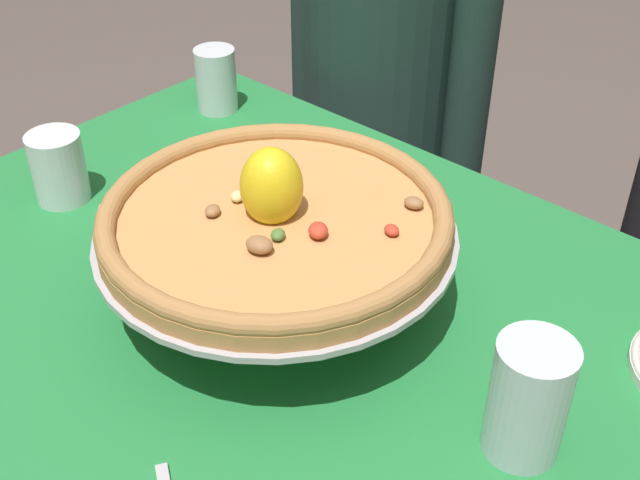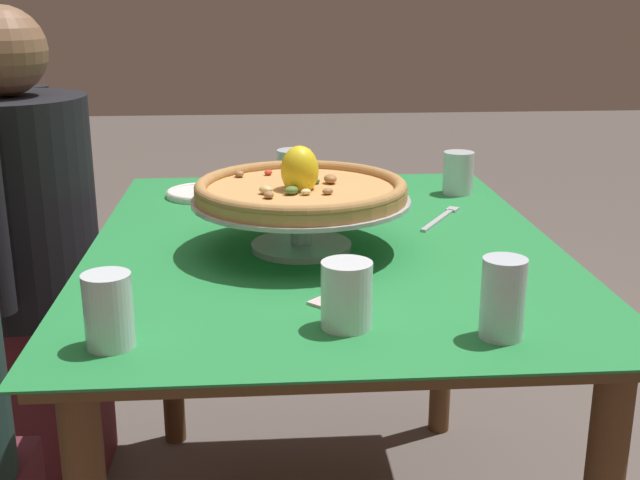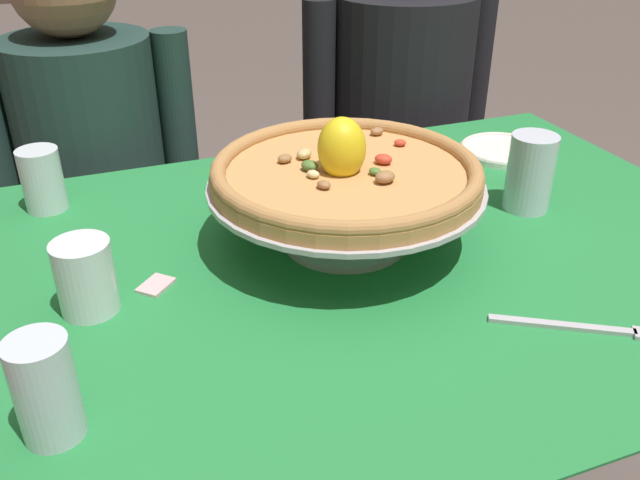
{
  "view_description": "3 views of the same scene",
  "coord_description": "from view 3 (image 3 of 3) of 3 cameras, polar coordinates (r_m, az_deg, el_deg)",
  "views": [
    {
      "loc": [
        0.51,
        -0.49,
        1.4
      ],
      "look_at": [
        -0.03,
        0.11,
        0.81
      ],
      "focal_mm": 45.77,
      "sensor_mm": 36.0,
      "label": 1
    },
    {
      "loc": [
        -1.56,
        0.12,
        1.24
      ],
      "look_at": [
        -0.08,
        0.01,
        0.78
      ],
      "focal_mm": 45.57,
      "sensor_mm": 36.0,
      "label": 2
    },
    {
      "loc": [
        -0.42,
        -0.81,
        1.28
      ],
      "look_at": [
        -0.09,
        0.03,
        0.77
      ],
      "focal_mm": 37.92,
      "sensor_mm": 36.0,
      "label": 3
    }
  ],
  "objects": [
    {
      "name": "sugar_packet",
      "position": [
        0.99,
        -13.68,
        -3.73
      ],
      "size": [
        0.06,
        0.06,
        0.0
      ],
      "primitive_type": "cube",
      "rotation": [
        0.0,
        0.0,
        0.79
      ],
      "color": "beige",
      "rests_on": "dining_table"
    },
    {
      "name": "dining_table",
      "position": [
        1.11,
        5.13,
        -5.73
      ],
      "size": [
        1.23,
        0.93,
        0.75
      ],
      "color": "brown",
      "rests_on": "ground"
    },
    {
      "name": "dinner_fork",
      "position": [
        0.94,
        21.3,
        -6.91
      ],
      "size": [
        0.19,
        0.13,
        0.01
      ],
      "color": "#B7B7C1",
      "rests_on": "dining_table"
    },
    {
      "name": "diner_left",
      "position": [
        1.66,
        -17.85,
        2.19
      ],
      "size": [
        0.47,
        0.32,
        1.18
      ],
      "color": "maroon",
      "rests_on": "ground"
    },
    {
      "name": "pizza_stand",
      "position": [
        1.04,
        2.18,
        3.41
      ],
      "size": [
        0.42,
        0.42,
        0.1
      ],
      "color": "#B7B7C1",
      "rests_on": "dining_table"
    },
    {
      "name": "water_glass_side_right",
      "position": [
        1.21,
        17.25,
        5.05
      ],
      "size": [
        0.08,
        0.08,
        0.13
      ],
      "color": "silver",
      "rests_on": "dining_table"
    },
    {
      "name": "side_plate",
      "position": [
        1.45,
        15.16,
        7.37
      ],
      "size": [
        0.17,
        0.17,
        0.02
      ],
      "color": "white",
      "rests_on": "dining_table"
    },
    {
      "name": "water_glass_back_left",
      "position": [
        1.25,
        -22.33,
        4.42
      ],
      "size": [
        0.07,
        0.07,
        0.11
      ],
      "color": "silver",
      "rests_on": "dining_table"
    },
    {
      "name": "diner_right",
      "position": [
        1.85,
        6.42,
        7.58
      ],
      "size": [
        0.52,
        0.37,
        1.21
      ],
      "color": "maroon",
      "rests_on": "ground"
    },
    {
      "name": "pizza",
      "position": [
        1.02,
        2.21,
        5.86
      ],
      "size": [
        0.41,
        0.41,
        0.1
      ],
      "color": "tan",
      "rests_on": "pizza_stand"
    },
    {
      "name": "water_glass_front_left",
      "position": [
        0.76,
        -22.04,
        -12.07
      ],
      "size": [
        0.06,
        0.06,
        0.12
      ],
      "color": "silver",
      "rests_on": "dining_table"
    },
    {
      "name": "water_glass_side_left",
      "position": [
        0.94,
        -19.12,
        -3.34
      ],
      "size": [
        0.08,
        0.08,
        0.1
      ],
      "color": "white",
      "rests_on": "dining_table"
    }
  ]
}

